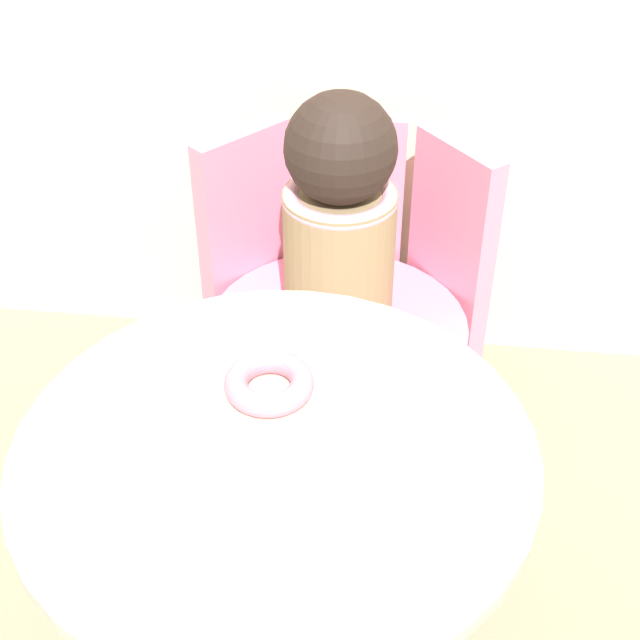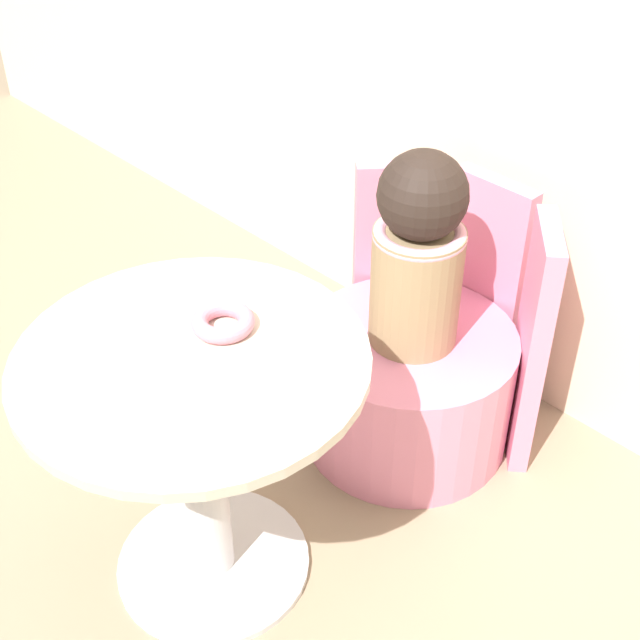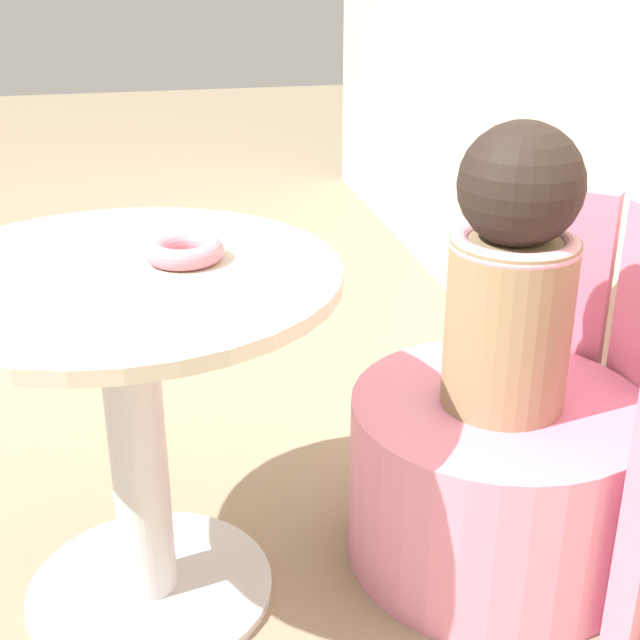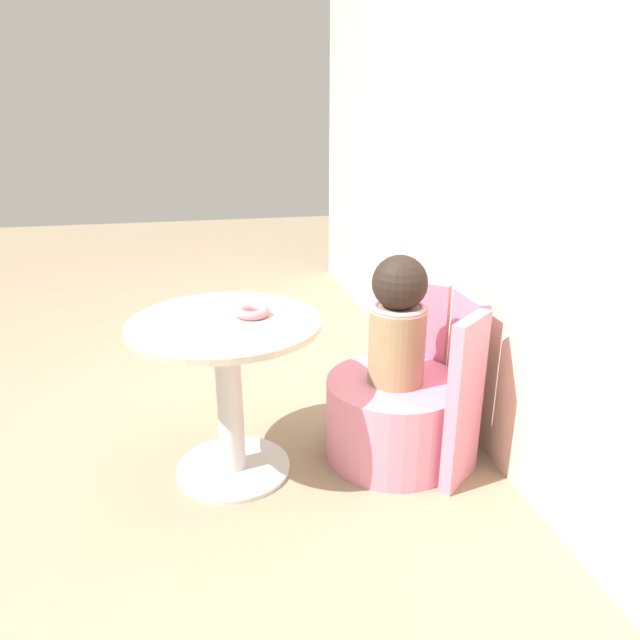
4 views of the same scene
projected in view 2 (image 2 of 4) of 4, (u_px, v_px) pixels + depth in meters
ground_plane at (218, 583)px, 2.13m from camera, size 12.00×12.00×0.00m
round_table at (199, 430)px, 1.90m from camera, size 0.73×0.73×0.66m
tub_chair at (408, 387)px, 2.43m from camera, size 0.57×0.57×0.35m
booth_backrest at (468, 301)px, 2.45m from camera, size 0.66×0.24×0.69m
child_figure at (418, 252)px, 2.16m from camera, size 0.23×0.23×0.53m
donut at (223, 322)px, 1.83m from camera, size 0.13×0.13×0.04m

